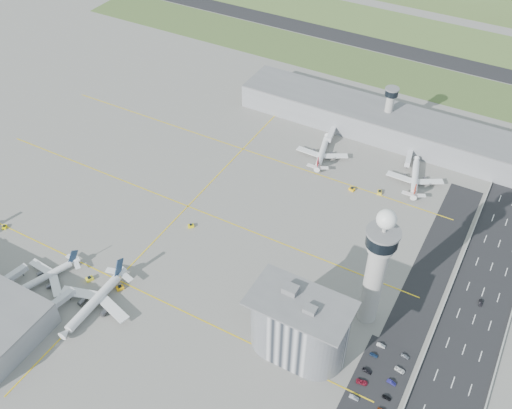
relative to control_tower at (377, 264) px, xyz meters
The scene contains 41 objects.
ground 80.47m from the control_tower, behind, with size 1000.00×1000.00×0.00m, color gray.
grass_strip_0 238.28m from the control_tower, 112.98° to the left, with size 480.00×50.00×0.08m, color #405729.
grass_strip_1 308.14m from the control_tower, 107.49° to the left, with size 480.00×60.00×0.08m, color #4F6D33.
runway 272.40m from the control_tower, 109.91° to the left, with size 480.00×22.00×0.10m, color black.
highway 56.01m from the control_tower, 10.54° to the right, with size 28.00×500.00×0.10m, color black.
barrier_left 45.73m from the control_tower, 15.42° to the right, with size 0.60×500.00×1.20m, color #9E9E99.
barrier_right 67.08m from the control_tower, ahead, with size 0.60×500.00×1.20m, color #9E9E99.
landside_road 43.28m from the control_tower, 45.00° to the right, with size 18.00×260.00×0.08m, color black.
parking_lot 48.79m from the control_tower, 61.93° to the right, with size 20.00×44.00×0.10m, color black.
taxiway_line_h_0 123.35m from the control_tower, 161.26° to the right, with size 260.00×0.60×0.01m, color yellow.
taxiway_line_h_1 119.40m from the control_tower, 168.89° to the left, with size 260.00×0.60×0.01m, color yellow.
taxiway_line_h_2 143.16m from the control_tower, 143.79° to the left, with size 260.00×0.60×0.01m, color yellow.
taxiway_line_v 119.40m from the control_tower, 168.89° to the left, with size 0.60×260.00×0.01m, color yellow.
control_tower is the anchor object (origin of this frame).
secondary_tower 148.97m from the control_tower, 106.48° to the left, with size 8.60×8.60×31.90m.
admin_building 41.10m from the control_tower, 123.70° to the right, with size 42.00×24.00×33.50m.
terminal_pier 146.15m from the control_tower, 102.88° to the left, with size 210.00×32.00×15.80m.
airplane_near_b 154.32m from the control_tower, 158.74° to the right, with size 34.92×29.68×9.78m, color white, non-canonical shape.
airplane_near_c 126.84m from the control_tower, 153.07° to the right, with size 44.58×37.90×12.48m, color white, non-canonical shape.
airplane_far_a 123.68m from the control_tower, 123.77° to the left, with size 37.29×31.69×10.44m, color white, non-canonical shape.
airplane_far_b 108.24m from the control_tower, 95.74° to the left, with size 38.26×32.52×10.71m, color white, non-canonical shape.
jet_bridge_near_1 172.69m from the control_tower, 156.00° to the right, with size 14.00×3.00×5.70m, color silver, non-canonical shape.
jet_bridge_near_2 146.36m from the control_tower, 151.10° to the right, with size 14.00×3.00×5.70m, color silver, non-canonical shape.
jet_bridge_far_0 145.99m from the control_tower, 119.45° to the left, with size 14.00×3.00×5.70m, color silver, non-canonical shape.
jet_bridge_far_1 129.66m from the control_tower, 99.16° to the left, with size 14.00×3.00×5.70m, color silver, non-canonical shape.
tug_0 193.54m from the control_tower, 168.20° to the right, with size 1.97×2.87×1.67m, color #E6D703, non-canonical shape.
tug_1 135.42m from the control_tower, 160.18° to the right, with size 2.40×3.48×2.03m, color yellow, non-canonical shape.
tug_2 119.82m from the control_tower, 158.71° to the right, with size 2.38×3.47×2.01m, color #FAAC0D, non-canonical shape.
tug_3 107.49m from the control_tower, behind, with size 2.07×3.02×1.75m, color yellow, non-canonical shape.
tug_4 93.85m from the control_tower, 116.26° to the left, with size 2.21×3.21×1.86m, color #F8B40B, non-canonical shape.
tug_5 93.28m from the control_tower, 106.15° to the left, with size 2.31×3.37×1.96m, color yellow, non-canonical shape.
car_lot_1 53.94m from the control_tower, 75.63° to the right, with size 1.39×3.97×1.31m, color #9EA2AB.
car_lot_2 48.35m from the control_tower, 71.96° to the right, with size 2.18×4.73×1.31m, color maroon.
car_lot_3 44.65m from the control_tower, 68.18° to the right, with size 1.63×4.01×1.16m, color black.
car_lot_4 40.10m from the control_tower, 59.94° to the right, with size 1.43×3.55×1.21m, color navy.
car_lot_5 38.10m from the control_tower, 46.39° to the right, with size 1.34×3.83×1.26m, color silver.
car_lot_8 52.94m from the control_tower, 57.44° to the right, with size 1.48×3.68×1.26m, color black.
car_lot_9 48.32m from the control_tower, 51.48° to the right, with size 1.36×3.89×1.28m, color navy.
car_lot_10 45.33m from the control_tower, 41.21° to the right, with size 2.03×4.40×1.22m, color white.
car_lot_11 42.66m from the control_tower, 28.29° to the right, with size 1.55×3.82×1.11m, color slate.
car_hw_1 64.14m from the control_tower, 36.82° to the left, with size 1.32×3.79×1.25m, color black.
Camera 1 is at (105.10, -153.15, 209.83)m, focal length 40.00 mm.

